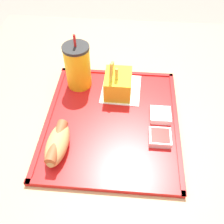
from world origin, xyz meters
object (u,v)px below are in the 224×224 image
(hot_dog_far, at_px, (57,144))
(sauce_cup_ketchup, at_px, (160,137))
(soda_cup, at_px, (78,66))
(sauce_cup_mayo, at_px, (160,115))
(fries_carton, at_px, (118,84))

(hot_dog_far, relative_size, sauce_cup_ketchup, 2.31)
(soda_cup, bearing_deg, sauce_cup_mayo, -115.90)
(soda_cup, height_order, sauce_cup_ketchup, soda_cup)
(soda_cup, xyz_separation_m, hot_dog_far, (-0.24, 0.01, -0.04))
(sauce_cup_ketchup, bearing_deg, sauce_cup_mayo, -3.39)
(sauce_cup_mayo, bearing_deg, hot_dog_far, 117.01)
(soda_cup, distance_m, sauce_cup_ketchup, 0.31)
(sauce_cup_ketchup, bearing_deg, soda_cup, 50.84)
(fries_carton, bearing_deg, sauce_cup_ketchup, -144.52)
(soda_cup, relative_size, sauce_cup_mayo, 3.06)
(hot_dog_far, xyz_separation_m, sauce_cup_mayo, (0.13, -0.25, -0.02))
(fries_carton, bearing_deg, sauce_cup_mayo, -126.22)
(soda_cup, height_order, sauce_cup_mayo, soda_cup)
(hot_dog_far, xyz_separation_m, sauce_cup_ketchup, (0.05, -0.25, -0.02))
(hot_dog_far, relative_size, fries_carton, 1.09)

